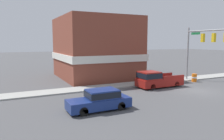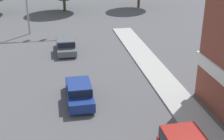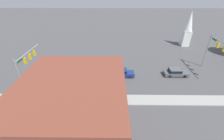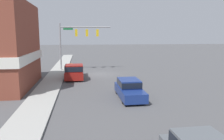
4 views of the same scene
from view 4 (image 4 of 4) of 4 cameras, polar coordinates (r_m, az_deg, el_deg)
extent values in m
plane|color=#4C4C4F|center=(29.80, -3.41, -1.12)|extent=(200.00, 200.00, 0.00)
cube|color=#9E9E99|center=(29.86, -14.37, -1.23)|extent=(2.40, 60.00, 0.14)
cylinder|color=gray|center=(33.39, -13.31, 5.78)|extent=(0.22, 0.22, 6.98)
cylinder|color=gray|center=(33.25, -6.94, 11.10)|extent=(7.49, 0.18, 0.18)
cube|color=gold|center=(33.22, -9.31, 9.56)|extent=(0.36, 0.36, 1.05)
sphere|color=red|center=(33.43, -9.32, 10.09)|extent=(0.22, 0.22, 0.22)
cube|color=gold|center=(33.24, -6.57, 9.62)|extent=(0.36, 0.36, 1.05)
sphere|color=red|center=(33.44, -6.59, 10.15)|extent=(0.22, 0.22, 0.22)
cube|color=gold|center=(33.32, -3.83, 9.65)|extent=(0.36, 0.36, 1.05)
sphere|color=red|center=(33.53, -3.86, 10.19)|extent=(0.22, 0.22, 0.22)
cube|color=#196B38|center=(33.28, -11.39, 10.49)|extent=(1.40, 0.04, 0.30)
cylinder|color=black|center=(17.36, 8.29, -7.45)|extent=(0.22, 0.66, 0.66)
cylinder|color=black|center=(16.98, 3.06, -7.73)|extent=(0.22, 0.66, 0.66)
cylinder|color=black|center=(20.12, 5.89, -5.11)|extent=(0.22, 0.66, 0.66)
cylinder|color=black|center=(19.80, 1.37, -5.30)|extent=(0.22, 0.66, 0.66)
cube|color=navy|center=(18.48, 4.61, -5.67)|extent=(1.82, 4.79, 0.73)
cube|color=navy|center=(18.60, 4.44, -3.40)|extent=(1.68, 2.30, 0.65)
cube|color=black|center=(18.60, 4.44, -3.40)|extent=(1.69, 2.39, 0.46)
cylinder|color=black|center=(25.75, -7.73, -2.04)|extent=(0.22, 0.66, 0.66)
cylinder|color=black|center=(25.81, -11.97, -2.13)|extent=(0.22, 0.66, 0.66)
cylinder|color=black|center=(29.02, -7.80, -0.80)|extent=(0.22, 0.66, 0.66)
cylinder|color=black|center=(29.07, -11.56, -0.88)|extent=(0.22, 0.66, 0.66)
cube|color=maroon|center=(27.35, -9.78, -0.85)|extent=(2.13, 5.36, 0.85)
cube|color=maroon|center=(25.77, -9.91, 0.45)|extent=(2.02, 2.04, 0.84)
cube|color=black|center=(25.77, -9.91, 0.45)|extent=(2.04, 2.12, 0.59)
cube|color=maroon|center=(28.40, -7.73, 0.78)|extent=(0.12, 3.02, 0.35)
cube|color=maroon|center=(28.45, -11.77, 0.69)|extent=(0.12, 3.02, 0.35)
cylinder|color=orange|center=(33.43, -10.65, 0.74)|extent=(0.63, 0.63, 1.03)
cylinder|color=white|center=(33.42, -10.65, 0.83)|extent=(0.65, 0.65, 0.19)
camera|label=1|loc=(21.99, 51.22, 5.53)|focal=35.00mm
camera|label=2|loc=(39.07, -0.03, 18.15)|focal=50.00mm
camera|label=3|loc=(30.94, -60.05, 25.51)|focal=24.00mm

